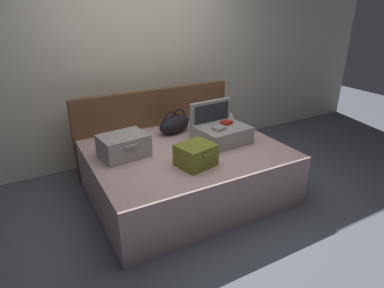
% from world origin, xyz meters
% --- Properties ---
extents(ground_plane, '(12.00, 12.00, 0.00)m').
position_xyz_m(ground_plane, '(0.00, 0.00, 0.00)').
color(ground_plane, '#4C515B').
extents(back_wall, '(8.00, 0.10, 2.60)m').
position_xyz_m(back_wall, '(0.00, 1.65, 1.30)').
color(back_wall, beige).
rests_on(back_wall, ground).
extents(bed, '(1.99, 1.59, 0.54)m').
position_xyz_m(bed, '(0.00, 0.40, 0.27)').
color(bed, '#BC9993').
rests_on(bed, ground).
extents(headboard, '(2.03, 0.08, 1.00)m').
position_xyz_m(headboard, '(0.00, 1.24, 0.50)').
color(headboard, brown).
rests_on(headboard, ground).
extents(hard_case_large, '(0.57, 0.51, 0.42)m').
position_xyz_m(hard_case_large, '(0.43, 0.39, 0.66)').
color(hard_case_large, gray).
rests_on(hard_case_large, bed).
extents(hard_case_medium, '(0.49, 0.41, 0.23)m').
position_xyz_m(hard_case_medium, '(-0.64, 0.55, 0.65)').
color(hard_case_medium, gray).
rests_on(hard_case_medium, bed).
extents(hard_case_small, '(0.39, 0.36, 0.21)m').
position_xyz_m(hard_case_small, '(-0.10, 0.02, 0.64)').
color(hard_case_small, olive).
rests_on(hard_case_small, bed).
extents(duffel_bag, '(0.50, 0.37, 0.28)m').
position_xyz_m(duffel_bag, '(0.10, 0.90, 0.65)').
color(duffel_bag, black).
rests_on(duffel_bag, bed).
extents(pillow_near_headboard, '(0.48, 0.33, 0.19)m').
position_xyz_m(pillow_near_headboard, '(0.67, 0.85, 0.63)').
color(pillow_near_headboard, white).
rests_on(pillow_near_headboard, bed).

